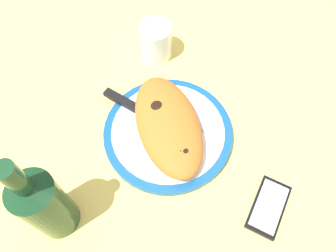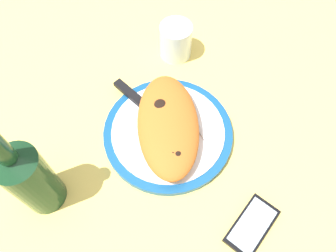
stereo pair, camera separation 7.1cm
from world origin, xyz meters
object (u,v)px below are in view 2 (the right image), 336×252
object	(u,v)px
plate	(168,132)
calzone	(170,124)
wine_bottle	(29,178)
fork	(190,114)
knife	(139,101)
smartphone	(252,226)
water_glass	(176,43)

from	to	relation	value
plate	calzone	distance (cm)	3.64
plate	calzone	bearing A→B (deg)	-75.00
plate	wine_bottle	bearing A→B (deg)	106.23
plate	fork	distance (cm)	6.48
wine_bottle	calzone	bearing A→B (deg)	-73.79
knife	smartphone	distance (cm)	36.34
smartphone	wine_bottle	xyz separation A→B (cm)	(15.73, 38.45, 9.68)
calzone	fork	bearing A→B (deg)	-63.03
fork	wine_bottle	bearing A→B (deg)	108.04
knife	wine_bottle	world-z (taller)	wine_bottle
plate	knife	world-z (taller)	knife
plate	water_glass	distance (cm)	24.37
water_glass	wine_bottle	xyz separation A→B (cm)	(-30.95, 34.92, 6.32)
calzone	fork	xyz separation A→B (cm)	(2.70, -5.30, -2.45)
knife	water_glass	bearing A→B (deg)	-41.39
water_glass	knife	bearing A→B (deg)	138.61
fork	smartphone	distance (cm)	27.09
fork	water_glass	size ratio (longest dim) A/B	1.86
knife	plate	bearing A→B (deg)	-151.41
calzone	smartphone	xyz separation A→B (cm)	(-23.82, -10.65, -3.96)
knife	smartphone	world-z (taller)	knife
fork	knife	size ratio (longest dim) A/B	0.86
fork	smartphone	size ratio (longest dim) A/B	1.31
fork	calzone	bearing A→B (deg)	116.97
smartphone	wine_bottle	bearing A→B (deg)	67.75
smartphone	water_glass	size ratio (longest dim) A/B	1.43
smartphone	wine_bottle	distance (cm)	42.66
calzone	knife	size ratio (longest dim) A/B	1.40
fork	water_glass	xyz separation A→B (cm)	(20.16, -1.82, 1.84)
fork	wine_bottle	size ratio (longest dim) A/B	0.65
knife	wine_bottle	size ratio (longest dim) A/B	0.75
plate	water_glass	size ratio (longest dim) A/B	3.17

